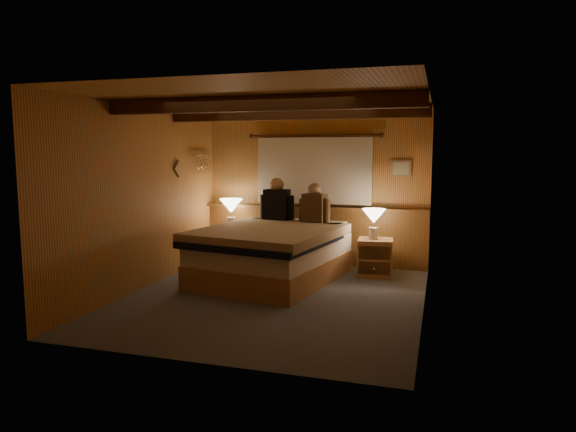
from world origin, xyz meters
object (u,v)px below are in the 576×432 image
at_px(lamp_right, 374,218).
at_px(person_right, 315,206).
at_px(nightstand_right, 375,258).
at_px(nightstand_left, 231,245).
at_px(person_left, 277,202).
at_px(bed, 272,253).
at_px(lamp_left, 231,208).
at_px(duffel_bag, 228,265).

height_order(lamp_right, person_right, person_right).
xyz_separation_m(nightstand_right, person_right, (-0.93, 0.07, 0.72)).
xyz_separation_m(lamp_right, person_right, (-0.90, 0.06, 0.14)).
height_order(nightstand_left, person_left, person_left).
height_order(bed, person_left, person_left).
bearing_deg(bed, person_left, 113.19).
xyz_separation_m(lamp_left, person_left, (0.81, -0.09, 0.12)).
xyz_separation_m(lamp_left, person_right, (1.44, -0.20, 0.09)).
distance_m(nightstand_left, lamp_right, 2.44).
distance_m(lamp_left, person_left, 0.82).
xyz_separation_m(bed, nightstand_left, (-1.03, 0.95, -0.11)).
relative_size(bed, nightstand_left, 4.14).
bearing_deg(nightstand_right, nightstand_left, 168.96).
bearing_deg(nightstand_right, lamp_left, 169.10).
distance_m(bed, lamp_left, 1.47).
bearing_deg(bed, person_right, 69.82).
height_order(nightstand_right, duffel_bag, nightstand_right).
bearing_deg(nightstand_right, person_left, 169.14).
height_order(lamp_right, person_left, person_left).
relative_size(lamp_left, lamp_right, 1.10).
bearing_deg(person_right, person_left, -176.15).
bearing_deg(person_left, person_right, -6.14).
bearing_deg(bed, lamp_left, 147.08).
bearing_deg(person_right, bed, -106.71).
relative_size(nightstand_left, person_right, 0.96).
height_order(lamp_right, duffel_bag, lamp_right).
bearing_deg(person_right, duffel_bag, -134.51).
distance_m(lamp_right, person_left, 1.54).
distance_m(bed, person_right, 1.04).
relative_size(lamp_left, duffel_bag, 0.85).
distance_m(lamp_right, duffel_bag, 2.22).
xyz_separation_m(nightstand_right, lamp_left, (-2.37, 0.27, 0.63)).
xyz_separation_m(bed, person_right, (0.43, 0.74, 0.60)).
bearing_deg(person_left, nightstand_left, 176.50).
bearing_deg(person_right, lamp_right, 9.40).
xyz_separation_m(nightstand_left, nightstand_right, (2.39, -0.28, -0.01)).
height_order(bed, person_right, person_right).
height_order(person_left, duffel_bag, person_left).
height_order(nightstand_left, person_right, person_right).
height_order(bed, duffel_bag, bed).
distance_m(nightstand_right, person_left, 1.73).
xyz_separation_m(bed, duffel_bag, (-0.69, 0.04, -0.22)).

